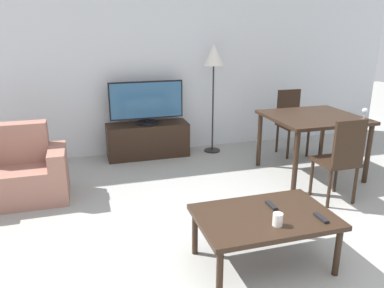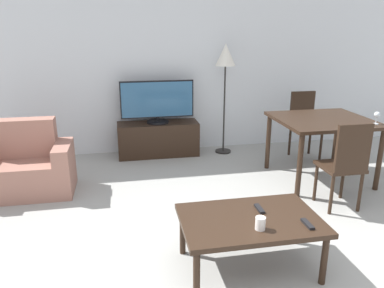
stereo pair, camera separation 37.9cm
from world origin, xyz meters
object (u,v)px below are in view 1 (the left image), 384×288
at_px(dining_chair_near, 341,157).
at_px(wine_glass_left, 365,111).
at_px(coffee_table, 264,220).
at_px(dining_chair_far, 291,119).
at_px(remote_primary, 271,205).
at_px(tv, 146,103).
at_px(armchair, 17,174).
at_px(floor_lamp, 214,61).
at_px(dining_table, 313,123).
at_px(remote_secondary, 321,218).
at_px(tv_stand, 148,140).
at_px(cup_white_near, 278,219).

relative_size(dining_chair_near, wine_glass_left, 6.54).
height_order(coffee_table, wine_glass_left, wine_glass_left).
distance_m(dining_chair_far, remote_primary, 2.81).
bearing_deg(tv, dining_chair_far, -12.23).
relative_size(armchair, floor_lamp, 0.66).
relative_size(dining_table, remote_secondary, 7.45).
bearing_deg(remote_secondary, dining_chair_far, 63.69).
height_order(floor_lamp, wine_glass_left, floor_lamp).
bearing_deg(coffee_table, dining_chair_near, 31.20).
distance_m(tv, dining_chair_near, 2.73).
height_order(dining_table, floor_lamp, floor_lamp).
bearing_deg(tv_stand, dining_chair_near, -51.24).
relative_size(coffee_table, floor_lamp, 0.66).
bearing_deg(wine_glass_left, tv, 144.96).
xyz_separation_m(tv_stand, remote_secondary, (0.79, -3.08, 0.21)).
bearing_deg(cup_white_near, remote_primary, 70.28).
relative_size(dining_chair_far, wine_glass_left, 6.54).
distance_m(tv_stand, dining_chair_near, 2.73).
height_order(dining_table, remote_secondary, dining_table).
height_order(tv_stand, dining_chair_far, dining_chair_far).
height_order(dining_chair_far, remote_primary, dining_chair_far).
relative_size(dining_table, wine_glass_left, 7.66).
xyz_separation_m(floor_lamp, cup_white_near, (-0.57, -3.02, -0.88)).
bearing_deg(remote_secondary, tv, 104.42).
relative_size(tv_stand, wine_glass_left, 8.10).
height_order(armchair, dining_chair_near, dining_chair_near).
xyz_separation_m(tv_stand, dining_chair_far, (2.09, -0.46, 0.28)).
bearing_deg(dining_chair_near, coffee_table, -148.80).
bearing_deg(coffee_table, dining_table, 47.37).
xyz_separation_m(coffee_table, remote_primary, (0.12, 0.11, 0.06)).
relative_size(tv_stand, cup_white_near, 12.27).
distance_m(tv, coffee_table, 2.95).
height_order(dining_chair_near, remote_primary, dining_chair_near).
bearing_deg(tv_stand, remote_secondary, -75.60).
bearing_deg(dining_chair_far, dining_chair_near, -103.24).
height_order(dining_chair_near, cup_white_near, dining_chair_near).
bearing_deg(tv_stand, wine_glass_left, -35.08).
bearing_deg(tv_stand, cup_white_near, -82.11).
bearing_deg(remote_primary, wine_glass_left, 32.00).
xyz_separation_m(armchair, wine_glass_left, (3.99, -0.60, 0.58)).
xyz_separation_m(remote_secondary, wine_glass_left, (1.56, 1.44, 0.43)).
height_order(dining_chair_far, cup_white_near, dining_chair_far).
bearing_deg(floor_lamp, cup_white_near, -100.63).
distance_m(dining_chair_far, cup_white_near, 3.10).
relative_size(armchair, tv, 1.01).
bearing_deg(remote_secondary, remote_primary, 131.43).
xyz_separation_m(armchair, dining_chair_near, (3.34, -1.07, 0.23)).
distance_m(armchair, wine_glass_left, 4.08).
relative_size(armchair, remote_primary, 7.09).
bearing_deg(coffee_table, dining_chair_far, 55.50).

